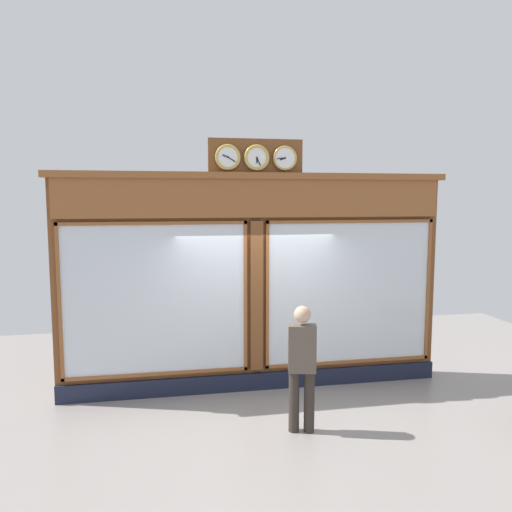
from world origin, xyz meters
TOP-DOWN VIEW (x-y plane):
  - ground_plane at (0.00, 2.80)m, footprint 14.00×14.00m
  - shop_facade at (0.00, -0.13)m, footprint 6.26×0.42m
  - pedestrian at (-0.31, 1.56)m, footprint 0.40×0.30m

SIDE VIEW (x-z plane):
  - ground_plane at x=0.00m, z-range 0.00..0.00m
  - pedestrian at x=-0.31m, z-range 0.09..1.78m
  - shop_facade at x=0.00m, z-range -0.24..3.74m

